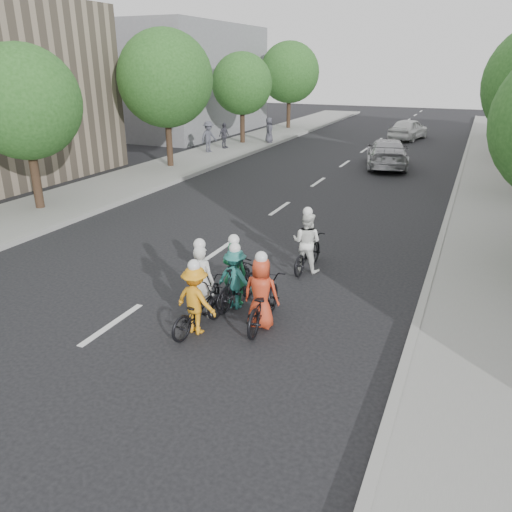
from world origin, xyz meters
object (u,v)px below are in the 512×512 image
Objects in this scene: cyclist_0 at (307,248)px; follow_car_trail at (408,129)px; cyclist_1 at (203,291)px; spectator_1 at (224,136)px; cyclist_4 at (236,278)px; cyclist_3 at (262,299)px; follow_car_lead at (387,153)px; cyclist_2 at (236,282)px; spectator_2 at (269,130)px; spectator_0 at (209,137)px; cyclist_5 at (197,305)px.

cyclist_0 reaches higher than follow_car_trail.
follow_car_trail is at bearing -95.34° from cyclist_1.
cyclist_4 is at bearing -141.51° from spectator_1.
follow_car_lead is at bearing -92.90° from cyclist_3.
spectator_2 reaches higher than cyclist_2.
cyclist_4 is 21.75m from spectator_1.
cyclist_2 is 29.19m from follow_car_trail.
cyclist_3 is at bearing 94.81° from cyclist_0.
cyclist_3 is at bearing -131.08° from spectator_0.
follow_car_trail is 2.79× the size of spectator_1.
spectator_0 is 1.16× the size of spectator_1.
spectator_2 is (-8.80, 4.72, 0.23)m from follow_car_lead.
cyclist_3 reaches higher than follow_car_trail.
cyclist_0 is at bearing -97.98° from cyclist_2.
cyclist_0 is 0.90× the size of cyclist_3.
cyclist_4 is at bearing 101.72° from follow_car_trail.
cyclist_5 reaches higher than follow_car_lead.
cyclist_1 is 22.35m from spectator_1.
cyclist_0 is 18.74m from spectator_0.
cyclist_0 is at bearing -94.99° from cyclist_5.
cyclist_0 is 2.85m from cyclist_2.
cyclist_2 is 0.39× the size of follow_car_trail.
spectator_0 is at bearing -61.85° from cyclist_4.
spectator_0 reaches higher than cyclist_4.
spectator_0 is (-11.26, 14.97, 0.44)m from cyclist_0.
spectator_2 reaches higher than follow_car_trail.
follow_car_lead is at bearing -93.37° from cyclist_4.
spectator_1 is (-11.09, 16.66, 0.31)m from cyclist_0.
cyclist_1 reaches higher than cyclist_2.
spectator_0 reaches higher than cyclist_3.
follow_car_lead is (-0.72, 18.71, 0.14)m from cyclist_3.
cyclist_2 is 0.33× the size of follow_car_lead.
cyclist_2 is at bearing -141.49° from spectator_1.
cyclist_1 reaches higher than spectator_1.
follow_car_trail is at bearing -74.34° from spectator_2.
spectator_2 is (-9.52, 23.43, 0.37)m from cyclist_3.
cyclist_2 is at bearing 116.84° from cyclist_4.
spectator_2 is (1.85, 5.15, -0.09)m from spectator_0.
spectator_0 reaches higher than cyclist_2.
follow_car_lead is at bearing -86.33° from spectator_1.
cyclist_2 is 20.59m from spectator_0.
cyclist_5 is (-0.13, -1.55, -0.01)m from cyclist_4.
cyclist_0 is 0.99× the size of spectator_0.
follow_car_lead is at bearing -70.63° from spectator_0.
spectator_2 is (-8.63, 22.87, 0.37)m from cyclist_2.
cyclist_1 reaches higher than cyclist_0.
cyclist_0 reaches higher than cyclist_3.
cyclist_1 is at bearing -0.74° from cyclist_3.
cyclist_0 is at bearing -111.80° from cyclist_4.
spectator_2 reaches higher than cyclist_3.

